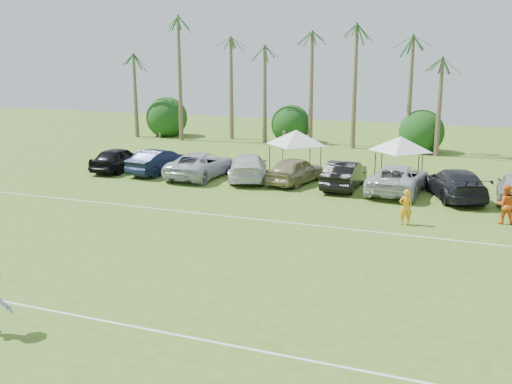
% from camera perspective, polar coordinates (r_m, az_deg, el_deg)
% --- Properties ---
extents(ground, '(120.00, 120.00, 0.00)m').
position_cam_1_polar(ground, '(16.91, -19.82, -14.68)').
color(ground, '#496D20').
rests_on(ground, ground).
extents(field_lines, '(80.00, 12.10, 0.01)m').
position_cam_1_polar(field_lines, '(22.95, -6.70, -6.44)').
color(field_lines, white).
rests_on(field_lines, ground).
extents(palm_tree_0, '(2.40, 2.40, 8.90)m').
position_cam_1_polar(palm_tree_0, '(58.70, -12.45, 12.72)').
color(palm_tree_0, brown).
rests_on(palm_tree_0, ground).
extents(palm_tree_1, '(2.40, 2.40, 9.90)m').
position_cam_1_polar(palm_tree_1, '(56.11, -8.11, 13.78)').
color(palm_tree_1, brown).
rests_on(palm_tree_1, ground).
extents(palm_tree_2, '(2.40, 2.40, 10.90)m').
position_cam_1_polar(palm_tree_2, '(53.88, -3.32, 14.82)').
color(palm_tree_2, brown).
rests_on(palm_tree_2, ground).
extents(palm_tree_3, '(2.40, 2.40, 11.90)m').
position_cam_1_polar(palm_tree_3, '(52.39, 0.81, 15.82)').
color(palm_tree_3, brown).
rests_on(palm_tree_3, ground).
extents(palm_tree_4, '(2.40, 2.40, 8.90)m').
position_cam_1_polar(palm_tree_4, '(51.08, 5.12, 12.94)').
color(palm_tree_4, brown).
rests_on(palm_tree_4, ground).
extents(palm_tree_5, '(2.40, 2.40, 9.90)m').
position_cam_1_polar(palm_tree_5, '(50.12, 9.66, 13.80)').
color(palm_tree_5, brown).
rests_on(palm_tree_5, ground).
extents(palm_tree_6, '(2.40, 2.40, 10.90)m').
position_cam_1_polar(palm_tree_6, '(49.47, 14.39, 14.59)').
color(palm_tree_6, brown).
rests_on(palm_tree_6, ground).
extents(palm_tree_7, '(2.40, 2.40, 11.90)m').
position_cam_1_polar(palm_tree_7, '(49.16, 19.24, 15.28)').
color(palm_tree_7, brown).
rests_on(palm_tree_7, ground).
extents(bush_tree_0, '(4.00, 4.00, 4.00)m').
position_cam_1_polar(bush_tree_0, '(58.26, -9.15, 7.26)').
color(bush_tree_0, brown).
rests_on(bush_tree_0, ground).
extents(bush_tree_1, '(4.00, 4.00, 4.00)m').
position_cam_1_polar(bush_tree_1, '(52.95, 3.20, 6.82)').
color(bush_tree_1, brown).
rests_on(bush_tree_1, ground).
extents(bush_tree_2, '(4.00, 4.00, 4.00)m').
position_cam_1_polar(bush_tree_2, '(50.58, 16.31, 6.01)').
color(bush_tree_2, brown).
rests_on(bush_tree_2, ground).
extents(sideline_player_a, '(0.73, 0.61, 1.72)m').
position_cam_1_polar(sideline_player_a, '(27.77, 14.74, -1.46)').
color(sideline_player_a, orange).
rests_on(sideline_player_a, ground).
extents(sideline_player_b, '(1.05, 0.89, 1.89)m').
position_cam_1_polar(sideline_player_b, '(29.49, 23.63, -1.13)').
color(sideline_player_b, orange).
rests_on(sideline_player_b, ground).
extents(canopy_tent_left, '(4.29, 4.29, 3.48)m').
position_cam_1_polar(canopy_tent_left, '(38.70, 4.04, 6.20)').
color(canopy_tent_left, black).
rests_on(canopy_tent_left, ground).
extents(canopy_tent_right, '(4.10, 4.10, 3.32)m').
position_cam_1_polar(canopy_tent_right, '(37.62, 14.27, 5.41)').
color(canopy_tent_right, black).
rests_on(canopy_tent_right, ground).
extents(parked_car_0, '(2.07, 4.97, 1.68)m').
position_cam_1_polar(parked_car_0, '(40.94, -13.58, 3.22)').
color(parked_car_0, black).
rests_on(parked_car_0, ground).
extents(parked_car_1, '(2.60, 5.33, 1.68)m').
position_cam_1_polar(parked_car_1, '(39.42, -9.58, 3.03)').
color(parked_car_1, black).
rests_on(parked_car_1, ground).
extents(parked_car_2, '(2.90, 6.10, 1.68)m').
position_cam_1_polar(parked_car_2, '(37.79, -5.53, 2.72)').
color(parked_car_2, '#B6BBC8').
rests_on(parked_car_2, ground).
extents(parked_car_3, '(4.17, 6.25, 1.68)m').
position_cam_1_polar(parked_car_3, '(36.88, -0.80, 2.52)').
color(parked_car_3, silver).
rests_on(parked_car_3, ground).
extents(parked_car_4, '(2.96, 5.24, 1.68)m').
position_cam_1_polar(parked_car_4, '(35.89, 3.96, 2.19)').
color(parked_car_4, gray).
rests_on(parked_car_4, ground).
extents(parked_car_5, '(1.83, 5.12, 1.68)m').
position_cam_1_polar(parked_car_5, '(34.88, 8.84, 1.74)').
color(parked_car_5, black).
rests_on(parked_car_5, ground).
extents(parked_car_6, '(3.20, 6.23, 1.68)m').
position_cam_1_polar(parked_car_6, '(34.28, 14.01, 1.30)').
color(parked_car_6, '#BEBFBF').
rests_on(parked_car_6, ground).
extents(parked_car_7, '(4.14, 6.25, 1.68)m').
position_cam_1_polar(parked_car_7, '(33.84, 19.30, 0.79)').
color(parked_car_7, black).
rests_on(parked_car_7, ground).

